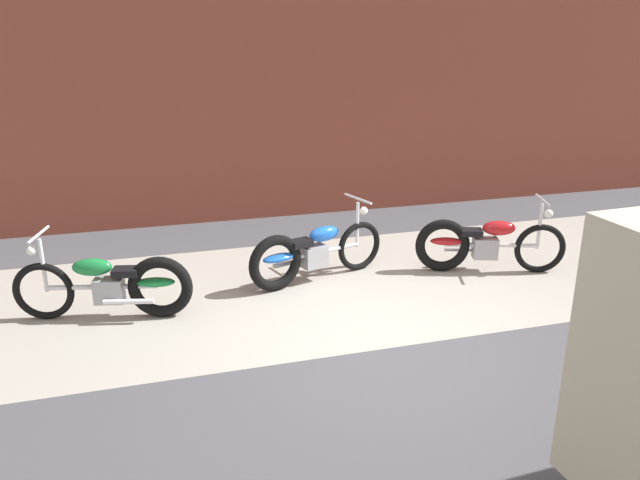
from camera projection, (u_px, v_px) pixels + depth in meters
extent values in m
plane|color=#47474C|center=(390.00, 348.00, 6.37)|extent=(80.00, 80.00, 0.00)
cube|color=#9E998E|center=(339.00, 284.00, 7.96)|extent=(36.00, 3.50, 0.01)
cube|color=brown|center=(277.00, 56.00, 10.22)|extent=(36.00, 0.50, 5.39)
torus|color=black|center=(44.00, 291.00, 6.91)|extent=(0.68, 0.23, 0.68)
torus|color=black|center=(160.00, 287.00, 6.96)|extent=(0.74, 0.29, 0.73)
cylinder|color=silver|center=(102.00, 287.00, 6.92)|extent=(1.21, 0.34, 0.06)
cube|color=#99999E|center=(110.00, 290.00, 6.94)|extent=(0.36, 0.29, 0.28)
ellipsoid|color=#197A38|center=(92.00, 267.00, 6.84)|extent=(0.47, 0.29, 0.20)
ellipsoid|color=#197A38|center=(155.00, 282.00, 6.94)|extent=(0.47, 0.28, 0.10)
cube|color=black|center=(125.00, 272.00, 6.88)|extent=(0.32, 0.26, 0.08)
cylinder|color=silver|center=(43.00, 265.00, 6.81)|extent=(0.05, 0.05, 0.62)
cylinder|color=silver|center=(38.00, 235.00, 6.69)|extent=(0.16, 0.57, 0.03)
sphere|color=white|center=(31.00, 250.00, 6.75)|extent=(0.11, 0.11, 0.11)
cylinder|color=silver|center=(129.00, 302.00, 6.84)|extent=(0.55, 0.19, 0.06)
torus|color=black|center=(359.00, 246.00, 8.35)|extent=(0.67, 0.27, 0.68)
torus|color=black|center=(275.00, 263.00, 7.67)|extent=(0.74, 0.34, 0.73)
cylinder|color=silver|center=(319.00, 252.00, 8.00)|extent=(1.20, 0.41, 0.06)
cube|color=#99999E|center=(314.00, 256.00, 7.97)|extent=(0.37, 0.30, 0.28)
ellipsoid|color=blue|center=(324.00, 234.00, 7.96)|extent=(0.48, 0.31, 0.20)
ellipsoid|color=blue|center=(279.00, 258.00, 7.68)|extent=(0.47, 0.30, 0.10)
cube|color=black|center=(301.00, 243.00, 7.80)|extent=(0.33, 0.27, 0.08)
cylinder|color=silver|center=(357.00, 225.00, 8.23)|extent=(0.05, 0.05, 0.62)
cylinder|color=silver|center=(358.00, 199.00, 8.11)|extent=(0.20, 0.56, 0.03)
sphere|color=white|center=(364.00, 211.00, 8.22)|extent=(0.11, 0.11, 0.11)
cylinder|color=silver|center=(292.00, 262.00, 7.99)|extent=(0.54, 0.22, 0.06)
torus|color=black|center=(540.00, 249.00, 8.26)|extent=(0.67, 0.29, 0.68)
torus|color=black|center=(442.00, 245.00, 8.30)|extent=(0.73, 0.35, 0.73)
cylinder|color=silver|center=(491.00, 245.00, 8.27)|extent=(1.19, 0.44, 0.06)
cube|color=#99999E|center=(485.00, 248.00, 8.28)|extent=(0.37, 0.31, 0.28)
ellipsoid|color=red|center=(499.00, 228.00, 8.19)|extent=(0.48, 0.32, 0.20)
ellipsoid|color=red|center=(446.00, 241.00, 8.28)|extent=(0.47, 0.31, 0.10)
cube|color=black|center=(471.00, 232.00, 8.22)|extent=(0.33, 0.28, 0.08)
cylinder|color=silver|center=(540.00, 226.00, 8.16)|extent=(0.06, 0.06, 0.62)
cylinder|color=silver|center=(543.00, 200.00, 8.04)|extent=(0.21, 0.56, 0.03)
sphere|color=white|center=(549.00, 213.00, 8.09)|extent=(0.11, 0.11, 0.11)
cylinder|color=silver|center=(465.00, 249.00, 8.46)|extent=(0.54, 0.23, 0.06)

